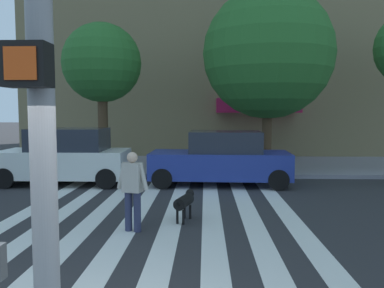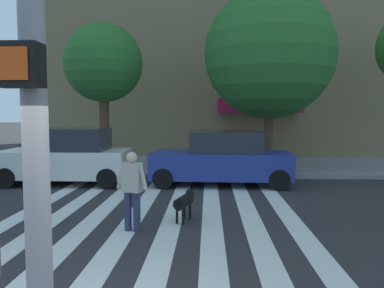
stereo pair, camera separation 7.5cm
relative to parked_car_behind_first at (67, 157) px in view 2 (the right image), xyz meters
The scene contains 9 objects.
ground_plane 5.74m from the parked_car_behind_first, 50.95° to the right, with size 160.00×160.00×0.00m, color #2B2B2D.
sidewalk_far 5.63m from the parked_car_behind_first, 50.10° to the left, with size 80.00×6.00×0.15m, color gray.
crosswalk_stripes 5.73m from the parked_car_behind_first, 51.14° to the right, with size 6.75×10.74×0.01m.
parked_car_behind_first is the anchor object (origin of this frame).
parked_car_third_in_line 5.27m from the parked_car_behind_first, ahead, with size 4.67×2.05×1.80m.
street_tree_nearest 4.47m from the parked_car_behind_first, 78.31° to the left, with size 3.17×3.17×5.85m.
street_tree_middle 8.53m from the parked_car_behind_first, 19.92° to the left, with size 5.10×5.10×7.12m.
pedestrian_dog_walker 6.21m from the parked_car_behind_first, 58.42° to the right, with size 0.70×0.33×1.64m.
dog_on_leash 6.20m from the parked_car_behind_first, 46.27° to the right, with size 0.46×1.08×0.65m.
Camera 2 is at (1.24, -3.21, 2.46)m, focal length 37.30 mm.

